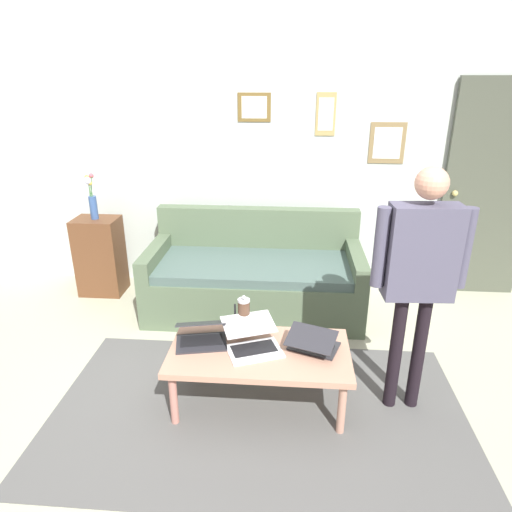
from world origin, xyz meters
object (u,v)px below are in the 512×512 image
laptop_left (252,341)px  laptop_center (201,336)px  couch (255,278)px  laptop_right (313,343)px  coffee_table (259,356)px  interior_door (488,192)px  side_shelf (100,256)px  person_standing (420,264)px  flower_vase (92,200)px  french_press (243,315)px

laptop_left → laptop_center: (0.34, -0.05, -0.00)m
couch → laptop_right: size_ratio=5.07×
coffee_table → interior_door: bearing=-137.3°
side_shelf → laptop_right: bearing=143.5°
coffee_table → laptop_center: size_ratio=3.07×
person_standing → laptop_left: bearing=1.6°
laptop_center → side_shelf: 1.97m
couch → laptop_right: (-0.48, 1.28, 0.14)m
coffee_table → person_standing: person_standing is taller
laptop_left → flower_vase: bearing=-42.7°
laptop_center → person_standing: bearing=179.2°
french_press → flower_vase: size_ratio=0.65×
laptop_center → laptop_right: size_ratio=0.99×
couch → coffee_table: bearing=95.9°
interior_door → person_standing: size_ratio=1.29×
french_press → side_shelf: 2.06m
person_standing → french_press: bearing=-8.7°
interior_door → laptop_center: 3.06m
interior_door → laptop_center: size_ratio=5.44×
interior_door → laptop_left: (2.07, 1.84, -0.57)m
laptop_left → side_shelf: side_shelf is taller
laptop_left → couch: bearing=-86.0°
laptop_right → french_press: 0.51m
interior_door → flower_vase: bearing=4.9°
laptop_center → side_shelf: side_shelf is taller
laptop_center → french_press: (-0.26, -0.14, 0.08)m
side_shelf → laptop_left: bearing=137.3°
french_press → person_standing: person_standing is taller
interior_door → flower_vase: (3.72, 0.32, -0.06)m
couch → interior_door: bearing=-166.0°
couch → side_shelf: bearing=-8.1°
laptop_right → laptop_center: bearing=-2.3°
laptop_right → person_standing: bearing=-178.9°
couch → coffee_table: 1.33m
french_press → flower_vase: flower_vase is taller
laptop_left → laptop_center: laptop_center is taller
coffee_table → laptop_center: bearing=-10.1°
laptop_right → french_press: bearing=-20.4°
person_standing → laptop_center: bearing=-0.8°
coffee_table → laptop_right: size_ratio=3.06×
french_press → laptop_right: bearing=159.6°
laptop_left → flower_vase: 2.30m
laptop_left → laptop_center: 0.35m
french_press → flower_vase: bearing=-40.3°
coffee_table → flower_vase: bearing=-42.3°
french_press → interior_door: bearing=-142.5°
side_shelf → french_press: bearing=139.6°
laptop_center → side_shelf: size_ratio=0.49×
interior_door → laptop_right: (1.68, 1.82, -0.58)m
interior_door → laptop_left: 2.82m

